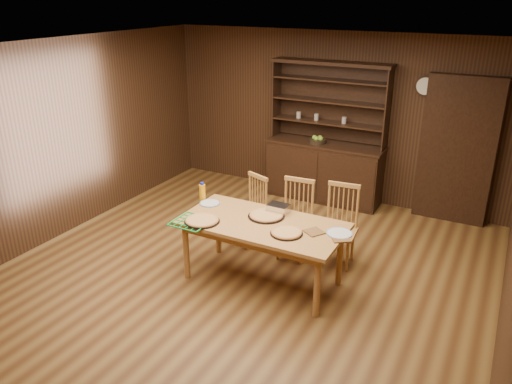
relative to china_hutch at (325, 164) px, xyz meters
The scene contains 20 objects.
floor 2.82m from the china_hutch, 89.99° to the right, with size 6.00×6.00×0.00m, color brown.
room_shell 2.92m from the china_hutch, 89.99° to the right, with size 6.00×6.00×6.00m.
china_hutch is the anchor object (origin of this frame).
doorway 1.96m from the china_hutch, ahead, with size 1.00×0.18×2.10m, color black.
wall_clock 1.89m from the china_hutch, ahead, with size 0.30×0.05×0.30m.
dining_table 2.67m from the china_hutch, 84.44° to the right, with size 1.84×0.92×0.75m.
chair_left 1.87m from the china_hutch, 99.26° to the right, with size 0.49×0.48×0.93m.
chair_center 1.92m from the china_hutch, 79.90° to the right, with size 0.44×0.42×1.00m.
chair_right 2.01m from the china_hutch, 63.86° to the right, with size 0.45×0.43×1.01m.
pizza_left 2.99m from the china_hutch, 96.58° to the right, with size 0.40×0.40×0.04m.
pizza_right 2.87m from the china_hutch, 77.58° to the right, with size 0.35×0.35×0.04m.
pizza_center 2.52m from the china_hutch, 84.76° to the right, with size 0.42×0.42×0.04m.
cooling_rack 3.06m from the china_hutch, 98.29° to the right, with size 0.39×0.39×0.02m, color green, non-canonical shape.
plate_left 2.56m from the china_hutch, 102.20° to the right, with size 0.25×0.25×0.02m.
plate_right 2.77m from the china_hutch, 66.33° to the right, with size 0.28×0.28×0.02m.
foil_dish 2.36m from the china_hutch, 82.69° to the right, with size 0.24×0.17×0.10m, color silver.
juice_bottle 2.53m from the china_hutch, 106.01° to the right, with size 0.08×0.08×0.22m.
pot_holder_a 2.88m from the china_hutch, 66.25° to the right, with size 0.18×0.18×0.01m, color red.
pot_holder_b 2.76m from the china_hutch, 71.86° to the right, with size 0.18×0.18×0.01m, color red.
fruit_bowl 0.41m from the china_hutch, 149.15° to the right, with size 0.27×0.27×0.12m.
Camera 1 is at (2.54, -4.36, 3.15)m, focal length 35.00 mm.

